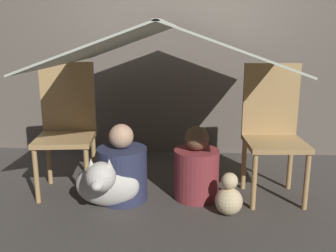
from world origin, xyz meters
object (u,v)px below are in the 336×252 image
(chair_right, at_px, (273,127))
(person_front, at_px, (122,170))
(dog, at_px, (106,183))
(chair_left, at_px, (67,124))
(person_second, at_px, (196,170))

(chair_right, xyz_separation_m, person_front, (-1.09, -0.18, -0.30))
(chair_right, xyz_separation_m, dog, (-1.17, -0.34, -0.33))
(person_front, bearing_deg, chair_left, 158.63)
(chair_left, bearing_deg, dog, -49.90)
(chair_right, bearing_deg, dog, -167.97)
(chair_right, relative_size, person_second, 1.80)
(person_front, bearing_deg, dog, -117.63)
(chair_left, height_order, dog, chair_left)
(person_front, distance_m, person_second, 0.54)
(chair_right, distance_m, person_second, 0.64)
(dog, bearing_deg, chair_right, 16.12)
(chair_left, relative_size, person_second, 1.80)
(chair_left, relative_size, dog, 2.17)
(person_front, bearing_deg, chair_right, 9.30)
(chair_right, bearing_deg, person_second, -172.71)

